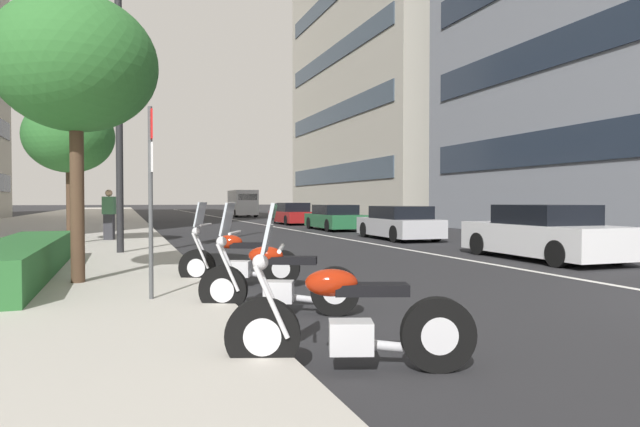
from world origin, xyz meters
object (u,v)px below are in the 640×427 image
(motorcycle_under_tarp, at_px, (237,261))
(street_tree_mid_sidewalk, at_px, (69,136))
(motorcycle_far_end_row, at_px, (276,281))
(parking_sign_by_curb, at_px, (151,179))
(street_tree_by_lamp_post, at_px, (76,65))
(car_lead_in_lane, at_px, (334,218))
(car_approaching_light, at_px, (543,234))
(pedestrian_on_plaza, at_px, (109,214))
(car_following_behind, at_px, (399,223))
(delivery_van_ahead, at_px, (243,203))
(motorcycle_mid_row, at_px, (346,322))
(street_lamp_with_banners, at_px, (133,44))
(car_mid_block_traffic, at_px, (292,214))

(motorcycle_under_tarp, relative_size, street_tree_mid_sidewalk, 0.44)
(motorcycle_far_end_row, relative_size, motorcycle_under_tarp, 0.99)
(parking_sign_by_curb, height_order, street_tree_by_lamp_post, street_tree_by_lamp_post)
(motorcycle_under_tarp, bearing_deg, car_lead_in_lane, -92.23)
(motorcycle_under_tarp, distance_m, car_approaching_light, 8.33)
(motorcycle_far_end_row, distance_m, pedestrian_on_plaza, 13.22)
(car_following_behind, relative_size, street_tree_mid_sidewalk, 0.97)
(delivery_van_ahead, bearing_deg, street_tree_mid_sidewalk, 160.72)
(motorcycle_mid_row, relative_size, street_lamp_with_banners, 0.23)
(motorcycle_under_tarp, xyz_separation_m, car_following_behind, (9.02, -8.18, 0.18))
(delivery_van_ahead, bearing_deg, parking_sign_by_curb, 168.45)
(car_mid_block_traffic, xyz_separation_m, street_lamp_with_banners, (-17.69, 9.85, 4.97))
(delivery_van_ahead, relative_size, street_tree_mid_sidewalk, 1.20)
(motorcycle_far_end_row, xyz_separation_m, car_mid_block_traffic, (25.76, -8.25, 0.21))
(car_following_behind, bearing_deg, street_tree_mid_sidewalk, 91.61)
(street_lamp_with_banners, relative_size, pedestrian_on_plaza, 5.35)
(motorcycle_under_tarp, distance_m, street_lamp_with_banners, 7.79)
(car_approaching_light, xyz_separation_m, street_lamp_with_banners, (4.11, 9.78, 4.97))
(parking_sign_by_curb, relative_size, pedestrian_on_plaza, 1.52)
(car_approaching_light, xyz_separation_m, pedestrian_on_plaza, (9.02, 10.53, 0.38))
(motorcycle_mid_row, height_order, car_mid_block_traffic, motorcycle_mid_row)
(motorcycle_mid_row, xyz_separation_m, street_tree_mid_sidewalk, (14.23, 3.41, 3.09))
(motorcycle_far_end_row, relative_size, street_lamp_with_banners, 0.21)
(motorcycle_mid_row, bearing_deg, street_tree_mid_sidewalk, -57.35)
(street_tree_by_lamp_post, distance_m, street_tree_mid_sidewalk, 8.90)
(motorcycle_mid_row, distance_m, car_approaching_light, 10.46)
(motorcycle_mid_row, distance_m, motorcycle_far_end_row, 2.49)
(street_tree_by_lamp_post, bearing_deg, street_lamp_with_banners, -10.79)
(car_approaching_light, distance_m, car_mid_block_traffic, 21.79)
(pedestrian_on_plaza, bearing_deg, car_lead_in_lane, -43.00)
(car_approaching_light, height_order, parking_sign_by_curb, parking_sign_by_curb)
(parking_sign_by_curb, bearing_deg, pedestrian_on_plaza, 3.96)
(motorcycle_mid_row, relative_size, street_tree_by_lamp_post, 0.45)
(motorcycle_mid_row, distance_m, street_tree_by_lamp_post, 6.79)
(street_tree_by_lamp_post, xyz_separation_m, pedestrian_on_plaza, (10.10, -0.24, -2.70))
(street_tree_mid_sidewalk, bearing_deg, parking_sign_by_curb, -169.78)
(car_following_behind, height_order, delivery_van_ahead, delivery_van_ahead)
(delivery_van_ahead, relative_size, pedestrian_on_plaza, 3.14)
(car_following_behind, bearing_deg, motorcycle_under_tarp, 140.63)
(car_following_behind, bearing_deg, car_approaching_light, -177.08)
(car_approaching_light, relative_size, car_lead_in_lane, 0.98)
(car_following_behind, xyz_separation_m, delivery_van_ahead, (31.13, -0.47, 0.71))
(car_mid_block_traffic, xyz_separation_m, street_tree_by_lamp_post, (-22.87, 10.84, 3.08))
(motorcycle_mid_row, relative_size, car_mid_block_traffic, 0.45)
(parking_sign_by_curb, xyz_separation_m, street_tree_by_lamp_post, (1.98, 1.07, 1.93))
(delivery_van_ahead, xyz_separation_m, pedestrian_on_plaza, (-29.64, 10.99, -0.30))
(street_lamp_with_banners, bearing_deg, pedestrian_on_plaza, 8.67)
(car_following_behind, bearing_deg, delivery_van_ahead, 1.96)
(car_approaching_light, bearing_deg, car_lead_in_lane, 1.54)
(motorcycle_far_end_row, height_order, street_lamp_with_banners, street_lamp_with_banners)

